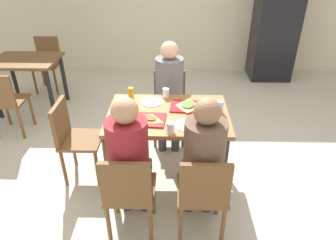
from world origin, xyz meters
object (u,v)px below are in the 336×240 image
at_px(person_in_red, 129,155).
at_px(foil_bundle, 116,109).
at_px(main_table, 168,122).
at_px(pizza_slice_a, 148,118).
at_px(soda_can, 220,107).
at_px(tray_red_far, 189,107).
at_px(plastic_cup_b, 171,128).
at_px(chair_left_end, 73,135).
at_px(pizza_slice_b, 188,105).
at_px(person_far_side, 169,87).
at_px(condiment_bottle, 131,95).
at_px(background_chair_near, 5,100).
at_px(person_in_brown_jacket, 203,156).
at_px(paper_plate_near_edge, 187,125).
at_px(chair_far_side, 169,101).
at_px(background_table, 27,68).
at_px(chair_near_left, 129,191).
at_px(background_chair_far, 47,60).
at_px(tray_red_near, 146,120).
at_px(chair_near_right, 203,192).
at_px(plastic_cup_a, 166,93).
at_px(paper_plate_center, 151,102).
at_px(drink_fridge, 275,25).

height_order(person_in_red, foil_bundle, person_in_red).
distance_m(main_table, pizza_slice_a, 0.26).
xyz_separation_m(person_in_red, soda_can, (0.79, 0.67, 0.08)).
xyz_separation_m(tray_red_far, plastic_cup_b, (-0.17, -0.47, 0.04)).
height_order(chair_left_end, pizza_slice_b, chair_left_end).
height_order(chair_left_end, person_far_side, person_far_side).
height_order(person_far_side, pizza_slice_a, person_far_side).
bearing_deg(person_in_red, condiment_bottle, 95.72).
bearing_deg(background_chair_near, main_table, -20.71).
bearing_deg(person_in_red, foil_bundle, 107.96).
distance_m(person_in_brown_jacket, background_chair_near, 2.74).
bearing_deg(main_table, paper_plate_near_edge, -51.94).
xyz_separation_m(pizza_slice_b, foil_bundle, (-0.69, -0.15, 0.03)).
relative_size(chair_far_side, chair_left_end, 1.00).
bearing_deg(chair_left_end, tray_red_far, 5.94).
bearing_deg(soda_can, main_table, -177.65).
relative_size(plastic_cup_b, background_chair_near, 0.12).
bearing_deg(tray_red_far, pizza_slice_b, 150.41).
relative_size(person_in_red, tray_red_far, 3.53).
height_order(person_in_red, background_table, person_in_red).
distance_m(chair_left_end, condiment_bottle, 0.72).
distance_m(chair_near_left, background_chair_far, 3.49).
bearing_deg(pizza_slice_b, chair_near_left, -117.84).
xyz_separation_m(chair_near_left, person_far_side, (0.29, 1.44, 0.25)).
relative_size(tray_red_near, soda_can, 2.95).
bearing_deg(background_table, person_far_side, -22.77).
xyz_separation_m(chair_near_right, plastic_cup_a, (-0.32, 1.13, 0.32)).
bearing_deg(paper_plate_center, tray_red_far, -15.00).
distance_m(pizza_slice_a, condiment_bottle, 0.42).
height_order(tray_red_near, plastic_cup_b, plastic_cup_b).
xyz_separation_m(tray_red_far, background_table, (-2.24, 1.38, -0.14)).
distance_m(pizza_slice_a, background_table, 2.48).
distance_m(chair_far_side, background_table, 2.16).
xyz_separation_m(chair_far_side, person_in_brown_jacket, (0.29, -1.44, 0.25)).
bearing_deg(condiment_bottle, tray_red_far, -9.88).
relative_size(soda_can, condiment_bottle, 0.76).
distance_m(pizza_slice_b, plastic_cup_a, 0.31).
distance_m(chair_near_left, paper_plate_center, 1.05).
relative_size(person_in_brown_jacket, person_far_side, 1.00).
bearing_deg(plastic_cup_a, tray_red_near, -109.74).
bearing_deg(soda_can, drink_fridge, 65.44).
relative_size(chair_near_left, background_chair_near, 1.00).
height_order(main_table, person_in_red, person_in_red).
distance_m(chair_far_side, drink_fridge, 2.76).
distance_m(person_in_red, pizza_slice_b, 0.92).
height_order(tray_red_near, pizza_slice_b, pizza_slice_b).
distance_m(tray_red_near, background_chair_near, 2.07).
height_order(pizza_slice_a, background_chair_near, background_chair_near).
bearing_deg(drink_fridge, person_in_brown_jacket, -113.16).
relative_size(paper_plate_center, plastic_cup_a, 2.20).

